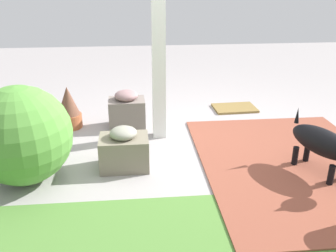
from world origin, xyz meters
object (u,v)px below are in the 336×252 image
at_px(stone_planter_nearest, 127,110).
at_px(terracotta_pot_spiky, 69,108).
at_px(stone_planter_mid, 124,150).
at_px(round_shrub, 22,135).
at_px(dog, 327,144).
at_px(doormat, 235,108).
at_px(porch_pillar, 158,43).

height_order(stone_planter_nearest, terracotta_pot_spiky, terracotta_pot_spiky).
distance_m(stone_planter_mid, round_shrub, 0.93).
distance_m(stone_planter_nearest, dog, 2.30).
relative_size(round_shrub, doormat, 1.54).
xyz_separation_m(stone_planter_mid, doormat, (-1.50, -1.52, -0.17)).
relative_size(porch_pillar, stone_planter_nearest, 4.71).
bearing_deg(stone_planter_nearest, porch_pillar, 137.81).
relative_size(dog, doormat, 1.42).
distance_m(terracotta_pot_spiky, dog, 2.90).
bearing_deg(round_shrub, stone_planter_mid, -170.27).
distance_m(stone_planter_nearest, stone_planter_mid, 1.06).
bearing_deg(terracotta_pot_spiky, round_shrub, 80.49).
height_order(round_shrub, doormat, round_shrub).
height_order(round_shrub, terracotta_pot_spiky, round_shrub).
bearing_deg(dog, stone_planter_mid, -10.91).
bearing_deg(terracotta_pot_spiky, dog, 150.28).
bearing_deg(porch_pillar, terracotta_pot_spiky, -18.62).
relative_size(terracotta_pot_spiky, doormat, 0.90).
height_order(stone_planter_mid, terracotta_pot_spiky, terracotta_pot_spiky).
distance_m(dog, doormat, 1.93).
xyz_separation_m(stone_planter_mid, terracotta_pot_spiky, (0.68, -1.08, 0.06)).
relative_size(stone_planter_mid, round_shrub, 0.53).
distance_m(stone_planter_mid, doormat, 2.15).
height_order(round_shrub, dog, round_shrub).
bearing_deg(porch_pillar, stone_planter_mid, 61.42).
bearing_deg(round_shrub, terracotta_pot_spiky, -99.51).
bearing_deg(doormat, porch_pillar, 35.82).
distance_m(porch_pillar, dog, 1.95).
relative_size(porch_pillar, round_shrub, 2.43).
relative_size(stone_planter_nearest, terracotta_pot_spiky, 0.89).
bearing_deg(stone_planter_nearest, dog, 142.15).
xyz_separation_m(porch_pillar, terracotta_pot_spiky, (1.07, -0.36, -0.83)).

